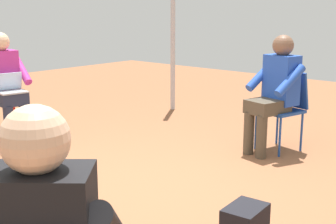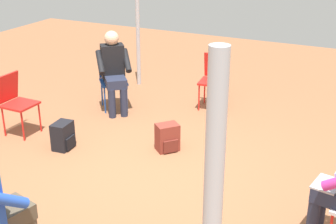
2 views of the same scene
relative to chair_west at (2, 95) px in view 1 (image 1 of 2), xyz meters
The scene contains 7 objects.
ground_plane 2.49m from the chair_west, ahead, with size 14.00×14.00×0.00m, color brown.
chair_west is the anchor object (origin of this frame).
chair_north 3.26m from the chair_west, 32.05° to the left, with size 0.48×0.52×0.85m.
person_with_laptop 0.26m from the chair_west, 10.44° to the right, with size 0.57×0.55×1.24m.
person_in_blue 3.15m from the chair_west, 29.92° to the left, with size 0.57×0.58×1.24m.
backpack_by_empty_chair 2.70m from the chair_west, 23.83° to the right, with size 0.34×0.34×0.36m.
tent_pole_near 2.63m from the chair_west, 77.57° to the left, with size 0.07×0.07×2.42m, color #B2B2B7.
Camera 1 is at (2.63, -2.42, 1.53)m, focal length 50.00 mm.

